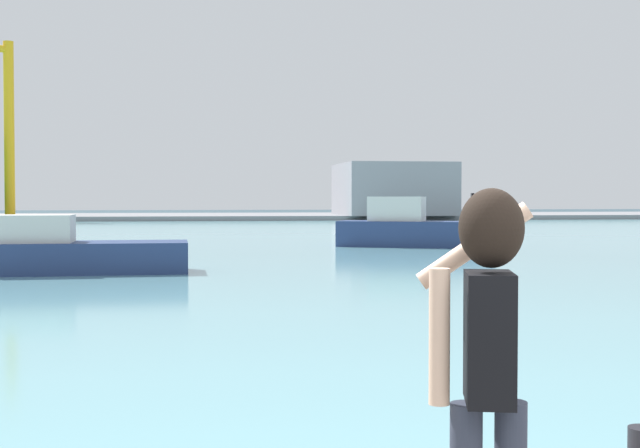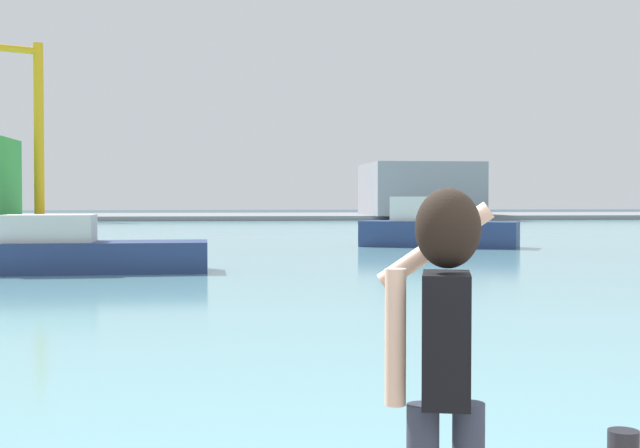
# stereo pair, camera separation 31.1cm
# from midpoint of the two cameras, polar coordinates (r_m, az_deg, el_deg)

# --- Properties ---
(ground_plane) EXTENTS (220.00, 220.00, 0.00)m
(ground_plane) POSITION_cam_midpoint_polar(r_m,az_deg,el_deg) (53.30, -6.47, -0.75)
(ground_plane) COLOR #334751
(harbor_water) EXTENTS (140.00, 100.00, 0.02)m
(harbor_water) POSITION_cam_midpoint_polar(r_m,az_deg,el_deg) (55.30, -6.55, -0.65)
(harbor_water) COLOR #6BA8B2
(harbor_water) RESTS_ON ground_plane
(far_shore_dock) EXTENTS (140.00, 20.00, 0.49)m
(far_shore_dock) POSITION_cam_midpoint_polar(r_m,az_deg,el_deg) (95.26, -7.38, 0.49)
(far_shore_dock) COLOR gray
(far_shore_dock) RESTS_ON ground_plane
(person_photographer) EXTENTS (0.54, 0.57, 1.74)m
(person_photographer) POSITION_cam_midpoint_polar(r_m,az_deg,el_deg) (3.76, 8.64, -7.96)
(person_photographer) COLOR #2D3342
(person_photographer) RESTS_ON quay_promenade
(boat_moored) EXTENTS (7.68, 2.31, 1.78)m
(boat_moored) POSITION_cam_midpoint_polar(r_m,az_deg,el_deg) (27.34, -17.50, -1.80)
(boat_moored) COLOR navy
(boat_moored) RESTS_ON harbor_water
(boat_moored_2) EXTENTS (7.42, 4.84, 2.35)m
(boat_moored_2) POSITION_cam_midpoint_polar(r_m,az_deg,el_deg) (40.44, 5.89, -0.32)
(boat_moored_2) COLOR navy
(boat_moored_2) RESTS_ON harbor_water
(warehouse_right) EXTENTS (11.21, 12.24, 5.44)m
(warehouse_right) POSITION_cam_midpoint_polar(r_m,az_deg,el_deg) (91.94, 4.74, 2.30)
(warehouse_right) COLOR gray
(warehouse_right) RESTS_ON far_shore_dock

